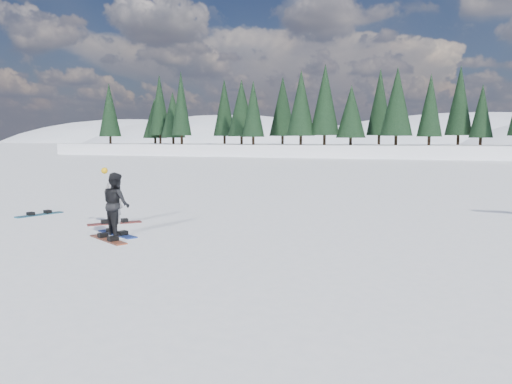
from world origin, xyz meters
TOP-DOWN VIEW (x-y plane):
  - ground at (0.00, 0.00)m, footprint 420.00×420.00m
  - alpine_backdrop at (-11.72, 189.16)m, footprint 412.50×227.00m
  - snowboarder_woman at (-1.46, 0.89)m, footprint 0.59×0.43m
  - snowboarder_man at (-0.43, -0.44)m, footprint 0.97×0.92m
  - snowboard_woman at (-1.45, 0.89)m, footprint 1.27×1.24m
  - snowboard_man at (-0.43, -0.44)m, footprint 1.47×0.90m
  - snowboard_loose_b at (-0.22, -1.10)m, footprint 1.45×0.97m
  - snowboard_loose_a at (-4.67, 1.43)m, footprint 0.75×1.51m

SIDE VIEW (x-z plane):
  - alpine_backdrop at x=-11.72m, z-range -40.57..12.63m
  - ground at x=0.00m, z-range 0.00..0.00m
  - snowboard_woman at x=-1.45m, z-range 0.00..0.03m
  - snowboard_man at x=-0.43m, z-range 0.00..0.03m
  - snowboard_loose_b at x=-0.22m, z-range 0.00..0.03m
  - snowboard_loose_a at x=-4.67m, z-range 0.00..0.03m
  - snowboarder_woman at x=-1.46m, z-range -0.05..1.56m
  - snowboarder_man at x=-0.43m, z-range 0.00..1.59m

